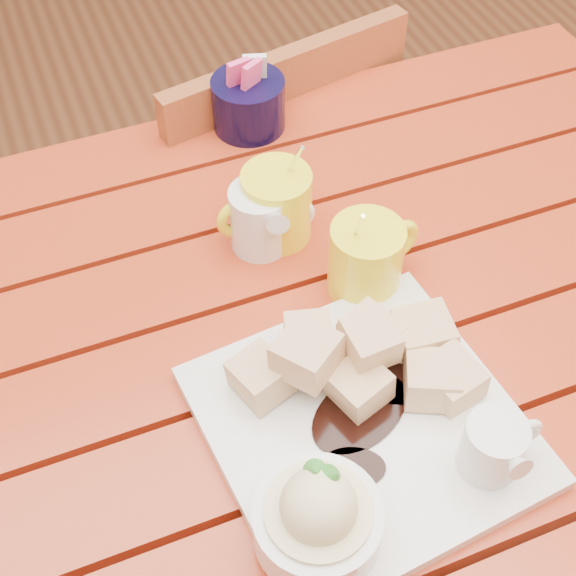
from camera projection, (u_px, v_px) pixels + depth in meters
name	position (u px, v px, depth m)	size (l,w,h in m)	color
table	(291.00, 387.00, 0.93)	(1.20, 0.79, 0.75)	maroon
dessert_plate	(360.00, 434.00, 0.73)	(0.31, 0.31, 0.11)	white
coffee_mug_left	(274.00, 205.00, 0.91)	(0.11, 0.08, 0.13)	yellow
coffee_mug_right	(367.00, 258.00, 0.86)	(0.11, 0.08, 0.13)	yellow
cream_pitcher	(262.00, 217.00, 0.90)	(0.10, 0.08, 0.08)	white
sugar_caddy	(248.00, 102.00, 1.04)	(0.10, 0.10, 0.10)	black
chair_far	(257.00, 203.00, 1.39)	(0.45, 0.45, 0.82)	brown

